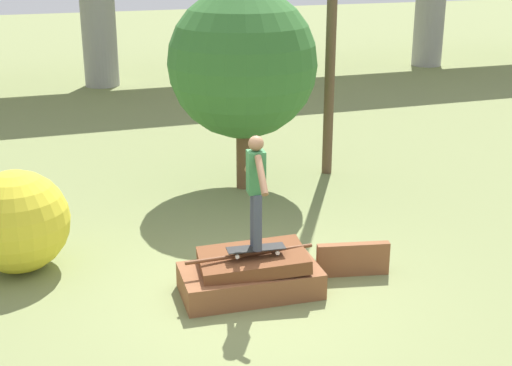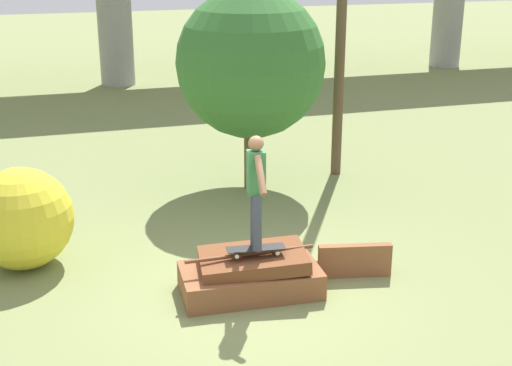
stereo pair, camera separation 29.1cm
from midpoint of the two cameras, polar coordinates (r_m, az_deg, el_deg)
name	(u,v)px [view 2 (the right image)]	position (r m, az deg, el deg)	size (l,w,h in m)	color
ground_plane	(250,292)	(9.78, 0.41, -8.76)	(80.00, 80.00, 0.00)	olive
scrap_pile	(251,275)	(9.68, 0.47, -7.35)	(1.91, 1.14, 0.60)	brown
scrap_plank_loose	(355,261)	(10.23, 8.72, -6.17)	(1.04, 0.34, 0.48)	brown
skateboard	(256,249)	(9.44, 0.89, -5.28)	(0.79, 0.30, 0.09)	black
skater	(256,185)	(9.11, 0.92, -0.19)	(0.24, 1.07, 1.53)	#383D4C
tree_behind_right	(251,64)	(13.16, 0.22, 9.53)	(2.75, 2.75, 3.77)	brown
bush_yellow_flowering	(22,219)	(10.73, -17.50, -2.73)	(1.49, 1.49, 1.49)	gold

